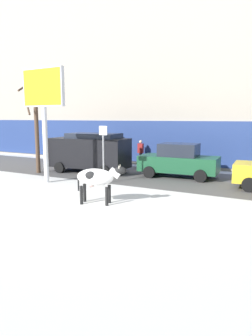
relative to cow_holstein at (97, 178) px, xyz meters
The scene contains 11 objects.
ground_plane 1.89m from the cow_holstein, 76.87° to the right, with size 120.00×120.00×0.00m, color silver.
road_strip 6.20m from the cow_holstein, 86.59° to the left, with size 60.00×5.60×0.01m, color #514F4C.
building_facade 14.01m from the cow_holstein, 88.38° to the left, with size 44.00×6.10×13.00m.
cow_holstein is the anchor object (origin of this frame).
billboard 5.92m from the cow_holstein, 154.86° to the left, with size 2.52×0.28×5.56m.
car_black_van 7.05m from the cow_holstein, 127.21° to the left, with size 4.73×2.40×2.32m.
car_darkgreen_sedan 6.69m from the cow_holstein, 82.67° to the left, with size 4.32×2.24×1.84m.
pedestrian_near_billboard 10.33m from the cow_holstein, 116.84° to the left, with size 0.36×0.24×1.73m.
pedestrian_by_cars 9.61m from the cow_holstein, 106.48° to the left, with size 0.36×0.24×1.73m.
bare_tree_left_lot 8.21m from the cow_holstein, 150.11° to the left, with size 1.03×1.33×5.46m.
street_sign 3.83m from the cow_holstein, 119.01° to the left, with size 0.44×0.08×2.82m.
Camera 1 is at (6.22, -8.07, 3.22)m, focal length 33.91 mm.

